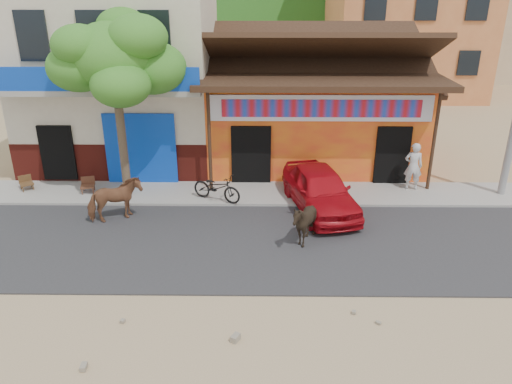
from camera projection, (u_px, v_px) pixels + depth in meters
ground at (262, 296)px, 11.74m from camera, size 120.00×120.00×0.00m
road at (262, 244)px, 14.03m from camera, size 60.00×5.00×0.04m
sidewalk at (262, 194)px, 17.24m from camera, size 60.00×2.00×0.12m
dance_club at (312, 116)px, 20.21m from camera, size 8.00×6.00×3.60m
cafe_building at (123, 73)px, 19.63m from camera, size 7.00×6.00×7.00m
apartment_rear at (504, 7)px, 37.19m from camera, size 8.00×8.00×10.00m
tree at (119, 108)px, 15.91m from camera, size 3.00×3.00×6.00m
cow_tan at (115, 200)px, 15.13m from camera, size 1.76×1.42×1.36m
cow_dark at (304, 223)px, 13.78m from camera, size 1.47×1.40×1.28m
red_car at (320, 189)px, 15.85m from camera, size 2.53×4.36×1.40m
scooter at (217, 187)px, 16.41m from camera, size 1.84×1.31×0.92m
pedestrian at (413, 166)px, 17.17m from camera, size 0.67×0.49×1.68m
cafe_chair_left at (87, 179)px, 17.02m from camera, size 0.53×0.53×0.97m
cafe_chair_right at (25, 177)px, 17.26m from camera, size 0.59×0.59×0.90m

